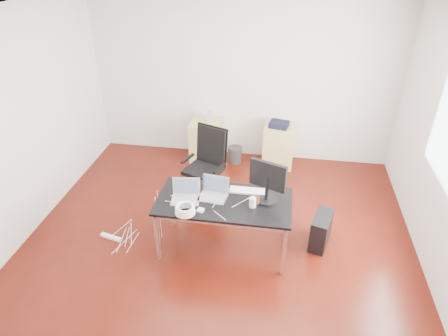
# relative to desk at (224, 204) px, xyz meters

# --- Properties ---
(room_shell) EXTENTS (5.00, 5.00, 5.00)m
(room_shell) POSITION_rel_desk_xyz_m (-0.05, -0.01, 0.73)
(room_shell) COLOR #3D0D06
(room_shell) RESTS_ON ground
(desk) EXTENTS (1.60, 0.80, 0.73)m
(desk) POSITION_rel_desk_xyz_m (0.00, 0.00, 0.00)
(desk) COLOR black
(desk) RESTS_ON ground
(office_chair) EXTENTS (0.62, 0.63, 1.08)m
(office_chair) POSITION_rel_desk_xyz_m (-0.43, 1.08, -0.07)
(office_chair) COLOR black
(office_chair) RESTS_ON ground
(filing_cabinet_left) EXTENTS (0.50, 0.50, 0.70)m
(filing_cabinet_left) POSITION_rel_desk_xyz_m (-0.68, 2.22, -0.33)
(filing_cabinet_left) COLOR tan
(filing_cabinet_left) RESTS_ON ground
(filing_cabinet_right) EXTENTS (0.50, 0.50, 0.70)m
(filing_cabinet_right) POSITION_rel_desk_xyz_m (0.57, 2.22, -0.33)
(filing_cabinet_right) COLOR tan
(filing_cabinet_right) RESTS_ON ground
(pc_tower) EXTENTS (0.31, 0.49, 0.44)m
(pc_tower) POSITION_rel_desk_xyz_m (1.20, 0.25, -0.46)
(pc_tower) COLOR black
(pc_tower) RESTS_ON ground
(wastebasket) EXTENTS (0.27, 0.27, 0.28)m
(wastebasket) POSITION_rel_desk_xyz_m (-0.16, 2.17, -0.54)
(wastebasket) COLOR black
(wastebasket) RESTS_ON ground
(power_strip) EXTENTS (0.31, 0.13, 0.04)m
(power_strip) POSITION_rel_desk_xyz_m (-1.50, -0.07, -0.66)
(power_strip) COLOR white
(power_strip) RESTS_ON ground
(laptop_left) EXTENTS (0.36, 0.29, 0.23)m
(laptop_left) POSITION_rel_desk_xyz_m (-0.46, -0.03, 0.11)
(laptop_left) COLOR silver
(laptop_left) RESTS_ON desk
(laptop_right) EXTENTS (0.36, 0.30, 0.23)m
(laptop_right) POSITION_rel_desk_xyz_m (-0.14, 0.07, 0.11)
(laptop_right) COLOR silver
(laptop_right) RESTS_ON desk
(monitor) EXTENTS (0.44, 0.26, 0.51)m
(monitor) POSITION_rel_desk_xyz_m (0.50, 0.10, 0.34)
(monitor) COLOR black
(monitor) RESTS_ON desk
(keyboard) EXTENTS (0.44, 0.14, 0.02)m
(keyboard) POSITION_rel_desk_xyz_m (0.26, 0.23, 0.06)
(keyboard) COLOR white
(keyboard) RESTS_ON desk
(cup_white) EXTENTS (0.10, 0.10, 0.12)m
(cup_white) POSITION_rel_desk_xyz_m (0.34, -0.07, 0.11)
(cup_white) COLOR white
(cup_white) RESTS_ON desk
(cup_brown) EXTENTS (0.08, 0.08, 0.10)m
(cup_brown) POSITION_rel_desk_xyz_m (0.38, 0.01, 0.10)
(cup_brown) COLOR #51281C
(cup_brown) RESTS_ON desk
(cable_coil) EXTENTS (0.24, 0.24, 0.11)m
(cable_coil) POSITION_rel_desk_xyz_m (-0.39, -0.32, 0.11)
(cable_coil) COLOR white
(cable_coil) RESTS_ON desk
(power_adapter) EXTENTS (0.09, 0.09, 0.03)m
(power_adapter) POSITION_rel_desk_xyz_m (-0.23, -0.25, 0.07)
(power_adapter) COLOR white
(power_adapter) RESTS_ON desk
(speaker) EXTENTS (0.10, 0.09, 0.18)m
(speaker) POSITION_rel_desk_xyz_m (-0.61, 2.23, 0.11)
(speaker) COLOR #9E9E9E
(speaker) RESTS_ON filing_cabinet_left
(navy_garment) EXTENTS (0.34, 0.30, 0.09)m
(navy_garment) POSITION_rel_desk_xyz_m (0.56, 2.22, 0.07)
(navy_garment) COLOR black
(navy_garment) RESTS_ON filing_cabinet_right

